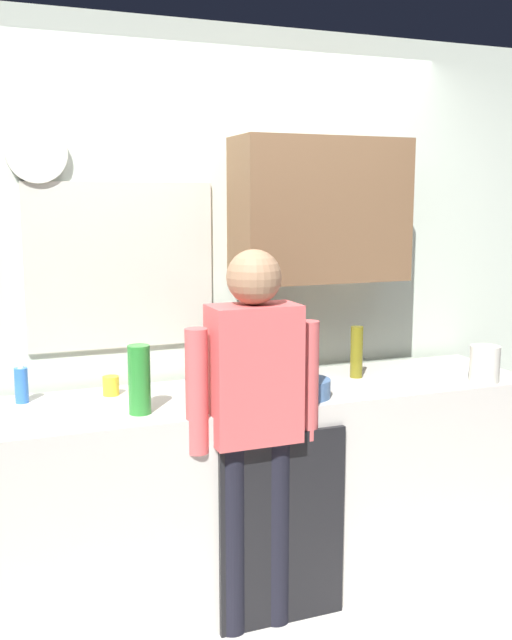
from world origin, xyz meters
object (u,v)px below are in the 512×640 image
(bottle_clear_soda, at_px, (139,380))
(storage_canister, at_px, (485,364))
(dish_soap, at_px, (21,385))
(mixing_bowl, at_px, (305,388))
(coffee_maker, at_px, (235,359))
(cup_yellow_cup, at_px, (111,386))
(person_at_sink, at_px, (254,410))
(bottle_olive_oil, at_px, (357,352))

(bottle_clear_soda, xyz_separation_m, storage_canister, (1.64, -0.07, -0.05))
(dish_soap, bearing_deg, mixing_bowl, -17.17)
(coffee_maker, height_order, bottle_clear_soda, coffee_maker)
(dish_soap, bearing_deg, cup_yellow_cup, -2.75)
(cup_yellow_cup, bearing_deg, storage_canister, -12.98)
(person_at_sink, bearing_deg, storage_canister, 6.06)
(bottle_olive_oil, xyz_separation_m, dish_soap, (-1.54, 0.12, -0.05))
(dish_soap, bearing_deg, coffee_maker, -9.21)
(coffee_maker, height_order, mixing_bowl, coffee_maker)
(coffee_maker, xyz_separation_m, storage_canister, (1.16, -0.26, -0.06))
(storage_canister, bearing_deg, person_at_sink, -176.22)
(storage_canister, xyz_separation_m, person_at_sink, (-1.20, -0.08, -0.08))
(bottle_olive_oil, bearing_deg, dish_soap, 175.42)
(bottle_olive_oil, distance_m, mixing_bowl, 0.46)
(bottle_clear_soda, xyz_separation_m, dish_soap, (-0.43, 0.34, -0.06))
(cup_yellow_cup, height_order, dish_soap, dish_soap)
(person_at_sink, bearing_deg, bottle_clear_soda, 163.13)
(dish_soap, distance_m, storage_canister, 2.11)
(bottle_olive_oil, xyz_separation_m, person_at_sink, (-0.67, -0.36, -0.12))
(cup_yellow_cup, distance_m, dish_soap, 0.38)
(dish_soap, bearing_deg, bottle_clear_soda, -37.93)
(bottle_olive_oil, xyz_separation_m, cup_yellow_cup, (-1.17, 0.11, -0.08))
(coffee_maker, relative_size, cup_yellow_cup, 3.88)
(coffee_maker, xyz_separation_m, bottle_clear_soda, (-0.47, -0.19, -0.01))
(bottle_olive_oil, bearing_deg, person_at_sink, -151.51)
(dish_soap, relative_size, storage_canister, 1.06)
(storage_canister, bearing_deg, mixing_bowl, 176.78)
(coffee_maker, relative_size, storage_canister, 1.94)
(storage_canister, bearing_deg, dish_soap, 168.82)
(mixing_bowl, bearing_deg, storage_canister, -3.22)
(bottle_clear_soda, height_order, dish_soap, bottle_clear_soda)
(bottle_olive_oil, xyz_separation_m, storage_canister, (0.53, -0.29, -0.04))
(coffee_maker, xyz_separation_m, dish_soap, (-0.91, 0.15, -0.07))
(dish_soap, height_order, person_at_sink, person_at_sink)
(bottle_clear_soda, distance_m, person_at_sink, 0.48)
(mixing_bowl, relative_size, dish_soap, 1.22)
(person_at_sink, bearing_deg, mixing_bowl, 26.51)
(mixing_bowl, relative_size, person_at_sink, 0.14)
(coffee_maker, distance_m, dish_soap, 0.92)
(dish_soap, relative_size, person_at_sink, 0.11)
(coffee_maker, distance_m, bottle_clear_soda, 0.51)
(cup_yellow_cup, height_order, mixing_bowl, cup_yellow_cup)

